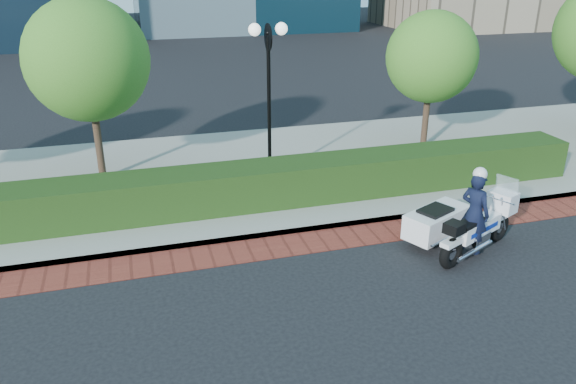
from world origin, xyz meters
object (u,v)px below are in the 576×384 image
object	(u,v)px
tree_b	(87,60)
tree_c	(432,57)
police_motorcycle	(460,220)
lamppost	(269,78)

from	to	relation	value
tree_b	tree_c	xyz separation A→B (m)	(10.00, -0.00, -0.39)
tree_c	police_motorcycle	bearing A→B (deg)	-112.49
police_motorcycle	tree_b	bearing A→B (deg)	115.38
tree_b	lamppost	bearing A→B (deg)	-16.11
tree_b	police_motorcycle	world-z (taller)	tree_b
lamppost	tree_b	world-z (taller)	tree_b
tree_b	tree_c	distance (m)	10.01
lamppost	police_motorcycle	xyz separation A→B (m)	(2.94, -4.89, -2.27)
lamppost	tree_c	distance (m)	5.65
tree_c	police_motorcycle	distance (m)	7.11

